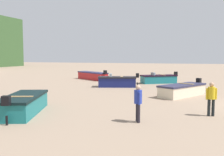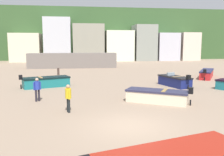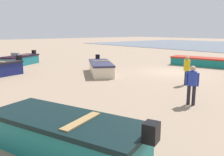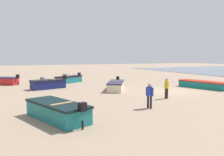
{
  "view_description": "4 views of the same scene",
  "coord_description": "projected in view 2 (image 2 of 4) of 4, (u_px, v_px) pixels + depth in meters",
  "views": [
    {
      "loc": [
        -15.83,
        3.62,
        2.87
      ],
      "look_at": [
        6.69,
        11.03,
        0.79
      ],
      "focal_mm": 40.88,
      "sensor_mm": 36.0,
      "label": 1
    },
    {
      "loc": [
        -2.46,
        -11.02,
        3.88
      ],
      "look_at": [
        0.94,
        12.78,
        0.56
      ],
      "focal_mm": 39.2,
      "sensor_mm": 36.0,
      "label": 2
    },
    {
      "loc": [
        -10.12,
        14.28,
        2.96
      ],
      "look_at": [
        -2.17,
        7.62,
        0.87
      ],
      "focal_mm": 37.28,
      "sensor_mm": 36.0,
      "label": 3
    },
    {
      "loc": [
        -16.63,
        13.73,
        3.23
      ],
      "look_at": [
        5.97,
        3.49,
        0.88
      ],
      "focal_mm": 35.08,
      "sensor_mm": 36.0,
      "label": 4
    }
  ],
  "objects": [
    {
      "name": "boat_teal_5",
      "position": [
        46.0,
        82.0,
        22.38
      ],
      "size": [
        4.47,
        2.88,
        1.23
      ],
      "rotation": [
        0.0,
        0.0,
        5.06
      ],
      "color": "#196D70",
      "rests_on": "ground"
    },
    {
      "name": "townhouse_far_left",
      "position": [
        27.0,
        48.0,
        55.44
      ],
      "size": [
        6.45,
        6.06,
        6.31
      ],
      "primitive_type": "cube",
      "color": "beige",
      "rests_on": "ground"
    },
    {
      "name": "townhouse_right",
      "position": [
        165.0,
        47.0,
        60.14
      ],
      "size": [
        5.18,
        6.26,
        6.57
      ],
      "primitive_type": "cube",
      "color": "#B8B7C4",
      "rests_on": "ground"
    },
    {
      "name": "boat_cream_1",
      "position": [
        157.0,
        96.0,
        16.41
      ],
      "size": [
        4.22,
        3.29,
        1.17
      ],
      "rotation": [
        0.0,
        0.0,
        1.03
      ],
      "color": "beige",
      "rests_on": "ground"
    },
    {
      "name": "boat_red_6",
      "position": [
        207.0,
        74.0,
        28.49
      ],
      "size": [
        3.77,
        4.78,
        1.24
      ],
      "rotation": [
        0.0,
        0.0,
        5.69
      ],
      "color": "red",
      "rests_on": "ground"
    },
    {
      "name": "townhouse_centre",
      "position": [
        119.0,
        46.0,
        58.24
      ],
      "size": [
        6.44,
        5.81,
        7.04
      ],
      "primitive_type": "cube",
      "color": "silver",
      "rests_on": "ground"
    },
    {
      "name": "beach_walker_foreground",
      "position": [
        37.0,
        88.0,
        16.65
      ],
      "size": [
        0.51,
        0.46,
        1.62
      ],
      "rotation": [
        0.0,
        0.0,
        0.48
      ],
      "color": "#25212B",
      "rests_on": "ground"
    },
    {
      "name": "townhouse_far_right",
      "position": [
        187.0,
        47.0,
        60.65
      ],
      "size": [
        4.53,
        5.76,
        6.69
      ],
      "primitive_type": "cube",
      "color": "beige",
      "rests_on": "ground"
    },
    {
      "name": "mooring_post_near_water",
      "position": [
        58.0,
        71.0,
        31.11
      ],
      "size": [
        0.28,
        0.28,
        0.9
      ],
      "primitive_type": "cylinder",
      "color": "#3F312B",
      "rests_on": "ground"
    },
    {
      "name": "headland_hill",
      "position": [
        85.0,
        36.0,
        75.52
      ],
      "size": [
        90.0,
        32.0,
        12.94
      ],
      "primitive_type": "cube",
      "color": "#33522B",
      "rests_on": "ground"
    },
    {
      "name": "boat_navy_4",
      "position": [
        175.0,
        81.0,
        22.79
      ],
      "size": [
        2.3,
        3.82,
        1.27
      ],
      "rotation": [
        0.0,
        0.0,
        0.28
      ],
      "color": "navy",
      "rests_on": "ground"
    },
    {
      "name": "townhouse_centre_left",
      "position": [
        88.0,
        43.0,
        57.13
      ],
      "size": [
        7.06,
        5.81,
        8.47
      ],
      "primitive_type": "cube",
      "color": "gray",
      "rests_on": "ground"
    },
    {
      "name": "townhouse_left",
      "position": [
        58.0,
        40.0,
        56.36
      ],
      "size": [
        5.89,
        6.41,
        9.82
      ],
      "primitive_type": "cube",
      "color": "silver",
      "rests_on": "ground"
    },
    {
      "name": "townhouse_centre_right",
      "position": [
        144.0,
        43.0,
        58.96
      ],
      "size": [
        5.07,
        5.7,
        8.45
      ],
      "primitive_type": "cube",
      "color": "gray",
      "rests_on": "ground"
    },
    {
      "name": "harbor_pier",
      "position": [
        73.0,
        60.0,
        40.49
      ],
      "size": [
        14.36,
        2.4,
        2.45
      ],
      "primitive_type": "cube",
      "color": "slate",
      "rests_on": "ground"
    },
    {
      "name": "beach_walker_distant",
      "position": [
        68.0,
        96.0,
        13.95
      ],
      "size": [
        0.43,
        0.53,
        1.62
      ],
      "rotation": [
        0.0,
        0.0,
        5.02
      ],
      "color": "black",
      "rests_on": "ground"
    },
    {
      "name": "ground_plane",
      "position": [
        130.0,
        126.0,
        11.68
      ],
      "size": [
        160.0,
        160.0,
        0.0
      ],
      "primitive_type": "plane",
      "color": "gray"
    }
  ]
}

